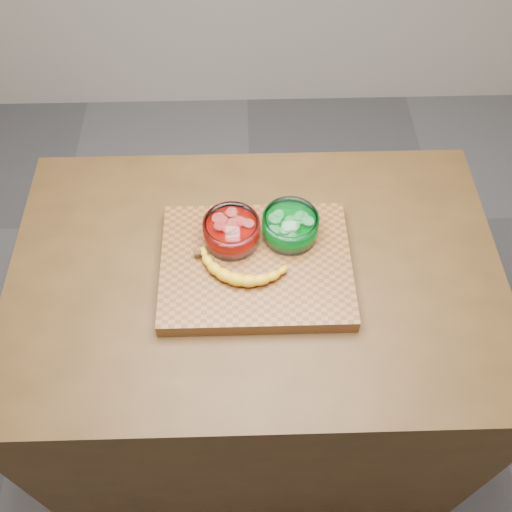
{
  "coord_description": "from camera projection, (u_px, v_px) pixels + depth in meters",
  "views": [
    {
      "loc": [
        -0.02,
        -0.77,
        2.04
      ],
      "look_at": [
        0.0,
        0.0,
        0.96
      ],
      "focal_mm": 40.0,
      "sensor_mm": 36.0,
      "label": 1
    }
  ],
  "objects": [
    {
      "name": "banana",
      "position": [
        243.0,
        266.0,
        1.32
      ],
      "size": [
        0.24,
        0.14,
        0.03
      ],
      "primitive_type": null,
      "color": "gold",
      "rests_on": "cutting_board"
    },
    {
      "name": "ground",
      "position": [
        256.0,
        407.0,
        2.11
      ],
      "size": [
        3.5,
        3.5,
        0.0
      ],
      "primitive_type": "plane",
      "color": "#5C5B60",
      "rests_on": "ground"
    },
    {
      "name": "bowl_red",
      "position": [
        232.0,
        231.0,
        1.36
      ],
      "size": [
        0.13,
        0.13,
        0.06
      ],
      "color": "white",
      "rests_on": "cutting_board"
    },
    {
      "name": "bowl_green",
      "position": [
        290.0,
        226.0,
        1.36
      ],
      "size": [
        0.14,
        0.14,
        0.06
      ],
      "color": "white",
      "rests_on": "cutting_board"
    },
    {
      "name": "cutting_board",
      "position": [
        256.0,
        266.0,
        1.36
      ],
      "size": [
        0.45,
        0.35,
        0.04
      ],
      "primitive_type": "cube",
      "color": "brown",
      "rests_on": "counter"
    },
    {
      "name": "counter",
      "position": [
        256.0,
        353.0,
        1.74
      ],
      "size": [
        1.2,
        0.8,
        0.9
      ],
      "primitive_type": "cube",
      "color": "#462E15",
      "rests_on": "ground"
    }
  ]
}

